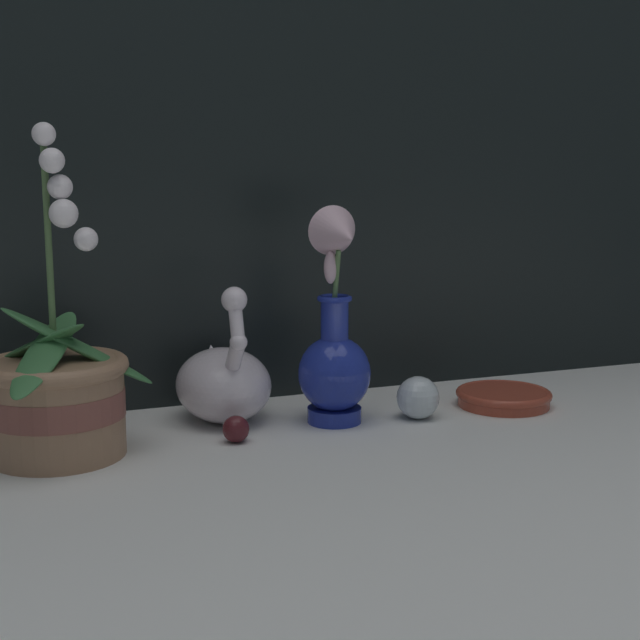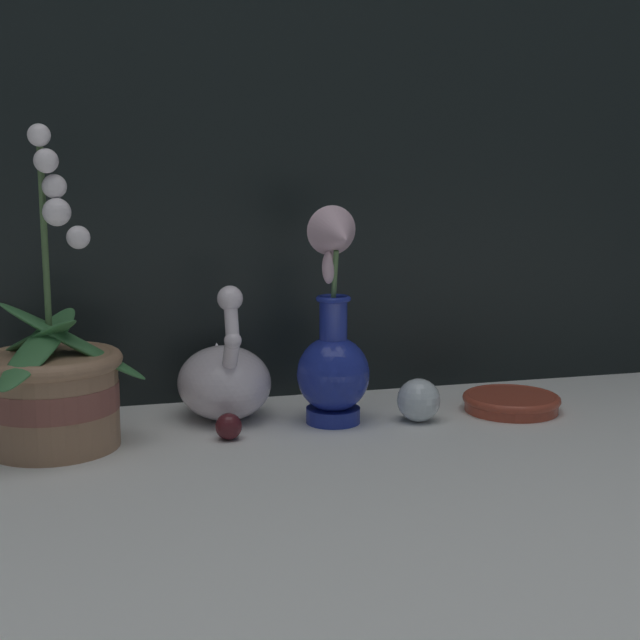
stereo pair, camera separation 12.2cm
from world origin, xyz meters
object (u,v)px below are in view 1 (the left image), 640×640
(swan_figurine, at_px, (223,381))
(orchid_potted_plant, at_px, (57,393))
(glass_sphere, at_px, (418,398))
(amber_dish, at_px, (504,397))
(blue_vase, at_px, (336,345))

(swan_figurine, bearing_deg, orchid_potted_plant, -160.10)
(glass_sphere, distance_m, amber_dish, 0.15)
(orchid_potted_plant, bearing_deg, swan_figurine, 19.90)
(amber_dish, bearing_deg, glass_sphere, -173.58)
(orchid_potted_plant, xyz_separation_m, swan_figurine, (0.23, 0.08, -0.02))
(orchid_potted_plant, relative_size, blue_vase, 1.34)
(swan_figurine, xyz_separation_m, blue_vase, (0.14, -0.07, 0.05))
(swan_figurine, relative_size, blue_vase, 0.66)
(orchid_potted_plant, xyz_separation_m, glass_sphere, (0.48, -0.01, -0.05))
(blue_vase, relative_size, glass_sphere, 4.95)
(amber_dish, bearing_deg, swan_figurine, 170.02)
(blue_vase, distance_m, glass_sphere, 0.14)
(glass_sphere, bearing_deg, orchid_potted_plant, 179.25)
(orchid_potted_plant, relative_size, amber_dish, 2.84)
(orchid_potted_plant, bearing_deg, glass_sphere, -0.75)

